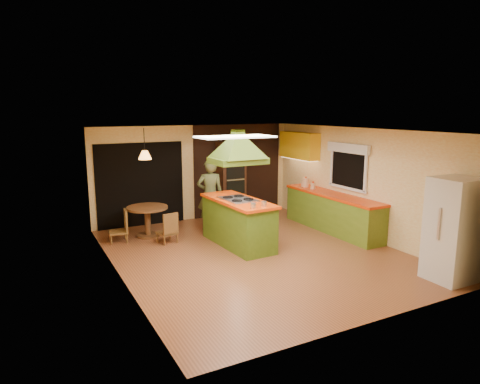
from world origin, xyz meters
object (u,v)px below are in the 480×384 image
refrigerator (453,230)px  dining_table (147,216)px  kitchen_island (238,222)px  wall_oven (231,180)px  man (210,195)px  canister_large (306,183)px

refrigerator → dining_table: refrigerator is taller
kitchen_island → wall_oven: bearing=64.5°
kitchen_island → refrigerator: (2.37, -3.41, 0.38)m
kitchen_island → man: man is taller
refrigerator → wall_oven: 5.86m
refrigerator → dining_table: bearing=129.5°
man → dining_table: size_ratio=1.85×
wall_oven → dining_table: size_ratio=2.18×
refrigerator → dining_table: 6.33m
kitchen_island → refrigerator: size_ratio=1.16×
man → kitchen_island: bearing=111.9°
man → refrigerator: size_ratio=0.97×
canister_large → kitchen_island: bearing=-158.9°
dining_table → canister_large: 4.11m
man → wall_oven: wall_oven is taller
kitchen_island → canister_large: bearing=18.4°
wall_oven → refrigerator: bearing=-73.7°
kitchen_island → wall_oven: 2.52m
refrigerator → canister_large: 4.37m
canister_large → man: bearing=170.6°
man → refrigerator: bearing=136.6°
refrigerator → man: bearing=117.9°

